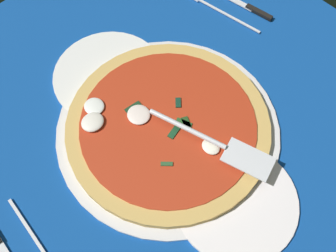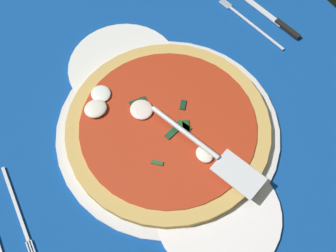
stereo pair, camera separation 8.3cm
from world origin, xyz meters
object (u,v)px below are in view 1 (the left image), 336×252
place_setting_near (17,243)px  place_setting_far (235,10)px  dinner_plate_right (236,202)px  pizza_server (216,143)px  dinner_plate_left (109,76)px  pizza (167,126)px

place_setting_near → place_setting_far: (-9.33, 69.43, 0.00)cm
place_setting_far → dinner_plate_right: bearing=122.7°
pizza_server → place_setting_near: 40.09cm
dinner_plate_left → place_setting_far: bearing=79.0°
pizza → pizza_server: 10.79cm
place_setting_far → pizza: bearing=100.4°
dinner_plate_left → pizza_server: (28.47, 2.78, 3.97)cm
dinner_plate_right → pizza_server: size_ratio=0.91×
place_setting_far → dinner_plate_left: bearing=70.6°
dinner_plate_right → pizza: (-19.81, 1.55, 1.44)cm
pizza → place_setting_far: 36.56cm
pizza → place_setting_near: pizza is taller
dinner_plate_right → place_setting_near: place_setting_near is taller
dinner_plate_right → dinner_plate_left: bearing=177.3°
dinner_plate_left → pizza_server: pizza_server is taller
pizza → pizza_server: (10.03, 3.03, 2.53)cm
place_setting_far → place_setting_near: bearing=89.2°
pizza_server → place_setting_near: bearing=-124.5°
place_setting_near → place_setting_far: 70.05cm
pizza_server → place_setting_far: 38.57cm
dinner_plate_left → place_setting_far: place_setting_far is taller
dinner_plate_left → pizza_server: bearing=5.6°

